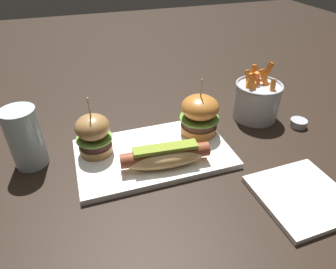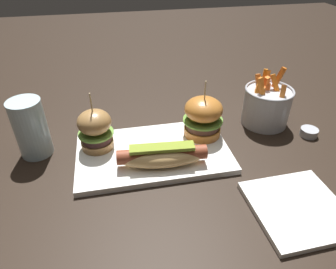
{
  "view_description": "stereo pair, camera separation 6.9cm",
  "coord_description": "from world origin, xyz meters",
  "px_view_note": "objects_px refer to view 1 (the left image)",
  "views": [
    {
      "loc": [
        -0.14,
        -0.54,
        0.45
      ],
      "look_at": [
        0.04,
        0.0,
        0.05
      ],
      "focal_mm": 32.08,
      "sensor_mm": 36.0,
      "label": 1
    },
    {
      "loc": [
        -0.08,
        -0.56,
        0.45
      ],
      "look_at": [
        0.04,
        0.0,
        0.05
      ],
      "focal_mm": 32.08,
      "sensor_mm": 36.0,
      "label": 2
    }
  ],
  "objects_px": {
    "slider_left": "(94,134)",
    "side_plate": "(302,196)",
    "hot_dog": "(165,156)",
    "slider_right": "(199,115)",
    "platter_main": "(154,154)",
    "fries_bucket": "(257,100)",
    "sauce_ramekin": "(298,122)",
    "water_glass": "(25,138)"
  },
  "relations": [
    {
      "from": "hot_dog",
      "to": "sauce_ramekin",
      "type": "height_order",
      "value": "hot_dog"
    },
    {
      "from": "fries_bucket",
      "to": "sauce_ramekin",
      "type": "height_order",
      "value": "fries_bucket"
    },
    {
      "from": "platter_main",
      "to": "water_glass",
      "type": "relative_size",
      "value": 2.55
    },
    {
      "from": "slider_right",
      "to": "sauce_ramekin",
      "type": "height_order",
      "value": "slider_right"
    },
    {
      "from": "hot_dog",
      "to": "fries_bucket",
      "type": "xyz_separation_m",
      "value": [
        0.31,
        0.14,
        0.02
      ]
    },
    {
      "from": "slider_left",
      "to": "fries_bucket",
      "type": "height_order",
      "value": "slider_left"
    },
    {
      "from": "sauce_ramekin",
      "to": "slider_right",
      "type": "bearing_deg",
      "value": 171.87
    },
    {
      "from": "hot_dog",
      "to": "fries_bucket",
      "type": "bearing_deg",
      "value": 23.96
    },
    {
      "from": "side_plate",
      "to": "water_glass",
      "type": "distance_m",
      "value": 0.59
    },
    {
      "from": "sauce_ramekin",
      "to": "water_glass",
      "type": "distance_m",
      "value": 0.69
    },
    {
      "from": "hot_dog",
      "to": "slider_right",
      "type": "height_order",
      "value": "slider_right"
    },
    {
      "from": "slider_right",
      "to": "platter_main",
      "type": "bearing_deg",
      "value": -162.23
    },
    {
      "from": "hot_dog",
      "to": "fries_bucket",
      "type": "height_order",
      "value": "fries_bucket"
    },
    {
      "from": "slider_left",
      "to": "side_plate",
      "type": "bearing_deg",
      "value": -35.58
    },
    {
      "from": "fries_bucket",
      "to": "side_plate",
      "type": "xyz_separation_m",
      "value": [
        -0.08,
        -0.31,
        -0.05
      ]
    },
    {
      "from": "water_glass",
      "to": "side_plate",
      "type": "bearing_deg",
      "value": -29.32
    },
    {
      "from": "platter_main",
      "to": "sauce_ramekin",
      "type": "distance_m",
      "value": 0.41
    },
    {
      "from": "hot_dog",
      "to": "sauce_ramekin",
      "type": "distance_m",
      "value": 0.4
    },
    {
      "from": "hot_dog",
      "to": "slider_left",
      "type": "height_order",
      "value": "slider_left"
    },
    {
      "from": "slider_right",
      "to": "sauce_ramekin",
      "type": "relative_size",
      "value": 3.29
    },
    {
      "from": "platter_main",
      "to": "fries_bucket",
      "type": "relative_size",
      "value": 2.35
    },
    {
      "from": "slider_left",
      "to": "side_plate",
      "type": "distance_m",
      "value": 0.46
    },
    {
      "from": "slider_right",
      "to": "side_plate",
      "type": "bearing_deg",
      "value": -67.39
    },
    {
      "from": "platter_main",
      "to": "slider_left",
      "type": "bearing_deg",
      "value": 162.22
    },
    {
      "from": "slider_left",
      "to": "water_glass",
      "type": "xyz_separation_m",
      "value": [
        -0.14,
        0.02,
        0.01
      ]
    },
    {
      "from": "sauce_ramekin",
      "to": "fries_bucket",
      "type": "bearing_deg",
      "value": 136.99
    },
    {
      "from": "platter_main",
      "to": "water_glass",
      "type": "distance_m",
      "value": 0.29
    },
    {
      "from": "sauce_ramekin",
      "to": "side_plate",
      "type": "xyz_separation_m",
      "value": [
        -0.17,
        -0.23,
        -0.0
      ]
    },
    {
      "from": "fries_bucket",
      "to": "sauce_ramekin",
      "type": "distance_m",
      "value": 0.13
    },
    {
      "from": "platter_main",
      "to": "slider_left",
      "type": "xyz_separation_m",
      "value": [
        -0.13,
        0.04,
        0.06
      ]
    },
    {
      "from": "slider_right",
      "to": "fries_bucket",
      "type": "distance_m",
      "value": 0.2
    },
    {
      "from": "slider_left",
      "to": "hot_dog",
      "type": "bearing_deg",
      "value": -34.6
    },
    {
      "from": "hot_dog",
      "to": "fries_bucket",
      "type": "relative_size",
      "value": 1.3
    },
    {
      "from": "sauce_ramekin",
      "to": "slider_left",
      "type": "bearing_deg",
      "value": 175.94
    },
    {
      "from": "slider_left",
      "to": "slider_right",
      "type": "relative_size",
      "value": 0.97
    },
    {
      "from": "slider_right",
      "to": "water_glass",
      "type": "height_order",
      "value": "slider_right"
    },
    {
      "from": "fries_bucket",
      "to": "side_plate",
      "type": "relative_size",
      "value": 0.88
    },
    {
      "from": "platter_main",
      "to": "slider_right",
      "type": "height_order",
      "value": "slider_right"
    },
    {
      "from": "hot_dog",
      "to": "slider_right",
      "type": "distance_m",
      "value": 0.16
    },
    {
      "from": "platter_main",
      "to": "side_plate",
      "type": "bearing_deg",
      "value": -42.69
    },
    {
      "from": "fries_bucket",
      "to": "sauce_ramekin",
      "type": "xyz_separation_m",
      "value": [
        0.09,
        -0.08,
        -0.04
      ]
    },
    {
      "from": "slider_left",
      "to": "sauce_ramekin",
      "type": "distance_m",
      "value": 0.54
    }
  ]
}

